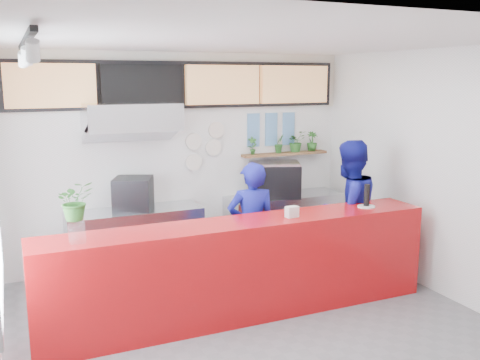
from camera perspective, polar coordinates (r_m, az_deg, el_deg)
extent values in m
plane|color=slate|center=(5.92, 1.90, -15.68)|extent=(5.00, 5.00, 0.00)
plane|color=silver|center=(5.32, 2.11, 14.67)|extent=(5.00, 5.00, 0.00)
plane|color=white|center=(7.72, -6.06, 2.24)|extent=(5.00, 0.00, 5.00)
plane|color=white|center=(6.87, 21.16, 0.50)|extent=(0.00, 5.00, 5.00)
cube|color=#A40B0E|center=(6.04, 0.28, -9.46)|extent=(4.50, 0.60, 1.10)
cube|color=beige|center=(7.62, -6.21, 10.43)|extent=(5.00, 0.02, 0.80)
cube|color=#B2B5BA|center=(7.47, -11.09, -6.47)|extent=(1.80, 0.60, 0.90)
cube|color=black|center=(7.30, -11.31, -1.45)|extent=(0.64, 0.64, 0.44)
cube|color=#B2B5BA|center=(7.11, -11.50, 6.62)|extent=(1.20, 0.70, 0.35)
cube|color=#B2B5BA|center=(7.12, -11.44, 5.02)|extent=(1.20, 0.69, 0.31)
cube|color=#B2B5BA|center=(8.24, 4.75, -4.65)|extent=(1.80, 0.60, 0.90)
cube|color=black|center=(8.00, 3.62, -0.02)|extent=(0.90, 0.78, 0.49)
cube|color=#A1A3A8|center=(7.96, 3.64, 1.69)|extent=(0.87, 0.75, 0.07)
cube|color=brown|center=(8.25, 4.81, 2.81)|extent=(1.40, 0.18, 0.04)
cube|color=tan|center=(7.18, -19.54, 9.46)|extent=(1.10, 0.10, 0.55)
cube|color=black|center=(7.36, -10.38, 9.92)|extent=(1.10, 0.10, 0.55)
cube|color=tan|center=(7.71, -1.84, 10.12)|extent=(1.10, 0.10, 0.55)
cube|color=tan|center=(8.22, 5.81, 10.11)|extent=(1.10, 0.10, 0.55)
cube|color=black|center=(7.60, -6.13, 10.05)|extent=(4.80, 0.04, 0.65)
cube|color=black|center=(4.79, -21.86, 13.63)|extent=(0.05, 2.40, 0.04)
cylinder|color=silver|center=(7.70, -4.97, 4.12)|extent=(0.24, 0.03, 0.24)
cylinder|color=silver|center=(7.82, -2.87, 3.50)|extent=(0.24, 0.03, 0.24)
cylinder|color=silver|center=(7.74, -4.93, 1.91)|extent=(0.24, 0.03, 0.24)
cylinder|color=silver|center=(7.81, -2.54, 5.34)|extent=(0.24, 0.03, 0.24)
cube|color=#598CBF|center=(8.04, 1.44, 6.22)|extent=(0.20, 0.02, 0.25)
cube|color=#598CBF|center=(8.17, 3.36, 6.28)|extent=(0.20, 0.02, 0.25)
cube|color=#598CBF|center=(8.31, 5.21, 6.33)|extent=(0.20, 0.02, 0.25)
cube|color=#598CBF|center=(8.06, 1.43, 4.45)|extent=(0.20, 0.02, 0.25)
cube|color=#598CBF|center=(8.20, 3.34, 4.54)|extent=(0.20, 0.02, 0.25)
cube|color=#598CBF|center=(8.34, 5.18, 4.62)|extent=(0.20, 0.02, 0.25)
imported|color=navy|center=(6.58, 1.25, -5.20)|extent=(0.68, 0.52, 1.65)
imported|color=navy|center=(7.12, 11.44, -3.30)|extent=(1.00, 0.83, 1.87)
imported|color=#265C20|center=(7.98, 1.34, 3.69)|extent=(0.15, 0.10, 0.27)
imported|color=#265C20|center=(8.18, 4.22, 3.90)|extent=(0.19, 0.17, 0.29)
imported|color=#265C20|center=(8.32, 5.99, 4.13)|extent=(0.34, 0.31, 0.33)
imported|color=#265C20|center=(8.46, 7.69, 4.12)|extent=(0.18, 0.16, 0.30)
cylinder|color=silver|center=(5.34, -17.00, -5.38)|extent=(0.16, 0.16, 0.19)
imported|color=#265C20|center=(5.26, -17.18, -2.12)|extent=(0.38, 0.35, 0.38)
cube|color=silver|center=(6.05, 5.56, -3.40)|extent=(0.15, 0.10, 0.12)
cylinder|color=silver|center=(6.68, 13.31, -2.77)|extent=(0.27, 0.27, 0.02)
cylinder|color=black|center=(6.65, 13.37, -1.58)|extent=(0.09, 0.09, 0.27)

